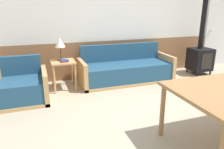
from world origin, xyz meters
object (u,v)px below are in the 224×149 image
(side_table, at_px, (63,67))
(couch, at_px, (126,71))
(table_lamp, at_px, (60,43))
(wood_stove, at_px, (201,51))
(armchair, at_px, (23,88))

(side_table, bearing_deg, couch, 0.63)
(side_table, height_order, table_lamp, table_lamp)
(wood_stove, bearing_deg, armchair, -174.88)
(side_table, height_order, wood_stove, wood_stove)
(table_lamp, bearing_deg, side_table, -74.91)
(couch, xyz_separation_m, wood_stove, (1.98, -0.04, 0.31))
(side_table, distance_m, wood_stove, 3.35)
(couch, height_order, side_table, couch)
(armchair, height_order, wood_stove, wood_stove)
(armchair, relative_size, wood_stove, 0.34)
(couch, height_order, armchair, couch)
(armchair, distance_m, table_lamp, 1.12)
(table_lamp, relative_size, wood_stove, 0.19)
(table_lamp, bearing_deg, wood_stove, -1.86)
(armchair, bearing_deg, side_table, 18.26)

